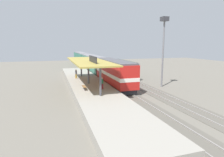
{
  "coord_description": "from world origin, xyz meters",
  "views": [
    {
      "loc": [
        -10.15,
        -30.41,
        7.19
      ],
      "look_at": [
        -1.38,
        -2.5,
        2.0
      ],
      "focal_mm": 30.63,
      "sensor_mm": 36.0,
      "label": 1
    }
  ],
  "objects_px": {
    "platform_bench": "(84,87)",
    "person_walking": "(102,83)",
    "person_waiting": "(76,73)",
    "freight_car": "(121,68)",
    "passenger_carriage_rear": "(81,58)",
    "light_mast": "(164,37)",
    "locomotive": "(114,73)",
    "passenger_carriage_front": "(93,64)"
  },
  "relations": [
    {
      "from": "platform_bench",
      "to": "person_walking",
      "type": "bearing_deg",
      "value": -11.69
    },
    {
      "from": "platform_bench",
      "to": "person_waiting",
      "type": "bearing_deg",
      "value": 89.7
    },
    {
      "from": "freight_car",
      "to": "platform_bench",
      "type": "bearing_deg",
      "value": -128.0
    },
    {
      "from": "person_waiting",
      "to": "passenger_carriage_rear",
      "type": "bearing_deg",
      "value": 80.06
    },
    {
      "from": "platform_bench",
      "to": "person_waiting",
      "type": "xyz_separation_m",
      "value": [
        0.05,
        9.61,
        0.51
      ]
    },
    {
      "from": "freight_car",
      "to": "light_mast",
      "type": "distance_m",
      "value": 13.59
    },
    {
      "from": "freight_car",
      "to": "light_mast",
      "type": "relative_size",
      "value": 1.03
    },
    {
      "from": "person_waiting",
      "to": "person_walking",
      "type": "relative_size",
      "value": 1.0
    },
    {
      "from": "platform_bench",
      "to": "passenger_carriage_rear",
      "type": "distance_m",
      "value": 43.97
    },
    {
      "from": "passenger_carriage_rear",
      "to": "person_walking",
      "type": "distance_m",
      "value": 44.21
    },
    {
      "from": "locomotive",
      "to": "light_mast",
      "type": "bearing_deg",
      "value": -19.22
    },
    {
      "from": "passenger_carriage_rear",
      "to": "person_waiting",
      "type": "distance_m",
      "value": 34.46
    },
    {
      "from": "platform_bench",
      "to": "light_mast",
      "type": "height_order",
      "value": "light_mast"
    },
    {
      "from": "passenger_carriage_front",
      "to": "freight_car",
      "type": "bearing_deg",
      "value": -63.38
    },
    {
      "from": "passenger_carriage_front",
      "to": "light_mast",
      "type": "height_order",
      "value": "light_mast"
    },
    {
      "from": "platform_bench",
      "to": "locomotive",
      "type": "xyz_separation_m",
      "value": [
        6.0,
        4.75,
        1.07
      ]
    },
    {
      "from": "passenger_carriage_rear",
      "to": "person_waiting",
      "type": "bearing_deg",
      "value": -99.94
    },
    {
      "from": "locomotive",
      "to": "person_walking",
      "type": "xyz_separation_m",
      "value": [
        -3.49,
        -5.26,
        -0.56
      ]
    },
    {
      "from": "locomotive",
      "to": "person_walking",
      "type": "height_order",
      "value": "locomotive"
    },
    {
      "from": "platform_bench",
      "to": "passenger_carriage_rear",
      "type": "bearing_deg",
      "value": 82.15
    },
    {
      "from": "locomotive",
      "to": "passenger_carriage_front",
      "type": "distance_m",
      "value": 18.0
    },
    {
      "from": "locomotive",
      "to": "light_mast",
      "type": "xyz_separation_m",
      "value": [
        7.8,
        -2.72,
        5.99
      ]
    },
    {
      "from": "platform_bench",
      "to": "freight_car",
      "type": "bearing_deg",
      "value": 52.0
    },
    {
      "from": "passenger_carriage_rear",
      "to": "light_mast",
      "type": "bearing_deg",
      "value": -79.36
    },
    {
      "from": "passenger_carriage_front",
      "to": "person_waiting",
      "type": "height_order",
      "value": "passenger_carriage_front"
    },
    {
      "from": "passenger_carriage_front",
      "to": "freight_car",
      "type": "height_order",
      "value": "passenger_carriage_front"
    },
    {
      "from": "locomotive",
      "to": "person_waiting",
      "type": "bearing_deg",
      "value": 140.74
    },
    {
      "from": "passenger_carriage_front",
      "to": "passenger_carriage_rear",
      "type": "xyz_separation_m",
      "value": [
        0.0,
        20.8,
        0.0
      ]
    },
    {
      "from": "platform_bench",
      "to": "freight_car",
      "type": "relative_size",
      "value": 0.14
    },
    {
      "from": "freight_car",
      "to": "person_waiting",
      "type": "height_order",
      "value": "freight_car"
    },
    {
      "from": "locomotive",
      "to": "passenger_carriage_front",
      "type": "xyz_separation_m",
      "value": [
        0.0,
        18.0,
        -0.1
      ]
    },
    {
      "from": "locomotive",
      "to": "freight_car",
      "type": "bearing_deg",
      "value": 62.46
    },
    {
      "from": "platform_bench",
      "to": "light_mast",
      "type": "distance_m",
      "value": 15.63
    },
    {
      "from": "passenger_carriage_front",
      "to": "person_waiting",
      "type": "xyz_separation_m",
      "value": [
        -5.95,
        -13.14,
        -0.46
      ]
    },
    {
      "from": "platform_bench",
      "to": "person_walking",
      "type": "xyz_separation_m",
      "value": [
        2.51,
        -0.52,
        0.51
      ]
    },
    {
      "from": "platform_bench",
      "to": "freight_car",
      "type": "distance_m",
      "value": 17.23
    },
    {
      "from": "freight_car",
      "to": "person_walking",
      "type": "relative_size",
      "value": 7.02
    },
    {
      "from": "passenger_carriage_rear",
      "to": "person_waiting",
      "type": "relative_size",
      "value": 11.7
    },
    {
      "from": "locomotive",
      "to": "passenger_carriage_front",
      "type": "relative_size",
      "value": 0.72
    },
    {
      "from": "locomotive",
      "to": "freight_car",
      "type": "distance_m",
      "value": 9.96
    },
    {
      "from": "locomotive",
      "to": "passenger_carriage_front",
      "type": "bearing_deg",
      "value": 90.0
    },
    {
      "from": "freight_car",
      "to": "passenger_carriage_front",
      "type": "bearing_deg",
      "value": 116.62
    }
  ]
}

